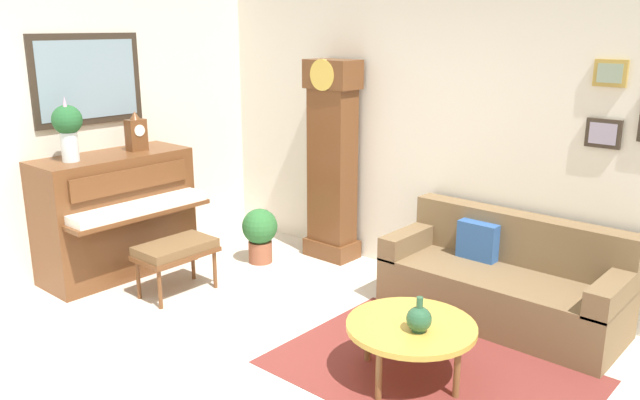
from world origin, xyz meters
TOP-DOWN VIEW (x-y plane):
  - ground_plane at (0.00, 0.00)m, footprint 6.40×6.00m
  - wall_left at (-2.60, 0.01)m, footprint 0.13×4.90m
  - wall_back at (0.01, 2.40)m, footprint 5.30×0.13m
  - area_rug at (1.04, 0.82)m, footprint 2.10×1.50m
  - piano at (-2.23, 0.44)m, footprint 0.87×1.44m
  - piano_bench at (-1.40, 0.50)m, footprint 0.42×0.70m
  - grandfather_clock at (-0.98, 2.15)m, footprint 0.52×0.34m
  - couch at (1.02, 1.96)m, footprint 1.90×0.80m
  - coffee_table at (0.98, 0.66)m, footprint 0.88×0.88m
  - mantel_clock at (-2.23, 0.72)m, footprint 0.13×0.18m
  - flower_vase at (-2.23, 0.04)m, footprint 0.26×0.26m
  - green_jug at (1.07, 0.60)m, footprint 0.17×0.17m
  - potted_plant at (-1.41, 1.53)m, footprint 0.36×0.36m

SIDE VIEW (x-z plane):
  - ground_plane at x=0.00m, z-range -0.10..0.00m
  - area_rug at x=1.04m, z-range 0.00..0.01m
  - couch at x=1.02m, z-range -0.11..0.73m
  - potted_plant at x=-1.41m, z-range 0.04..0.60m
  - coffee_table at x=0.98m, z-range 0.17..0.58m
  - piano_bench at x=-1.40m, z-range 0.17..0.65m
  - green_jug at x=1.07m, z-range 0.37..0.61m
  - piano at x=-2.23m, z-range 0.01..1.18m
  - grandfather_clock at x=-0.98m, z-range -0.05..1.98m
  - mantel_clock at x=-2.23m, z-range 1.16..1.54m
  - wall_back at x=0.01m, z-range 0.00..2.80m
  - wall_left at x=-2.60m, z-range 0.01..2.81m
  - flower_vase at x=-2.23m, z-range 1.20..1.78m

